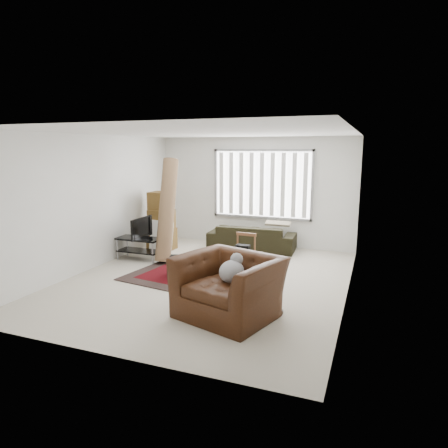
# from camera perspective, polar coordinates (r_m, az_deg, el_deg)

# --- Properties ---
(room) EXTENTS (6.00, 6.02, 2.71)m
(room) POSITION_cam_1_polar(r_m,az_deg,el_deg) (7.66, -0.65, 5.79)
(room) COLOR beige
(room) RESTS_ON ground
(persian_rug) EXTENTS (2.61, 1.93, 0.02)m
(persian_rug) POSITION_cam_1_polar(r_m,az_deg,el_deg) (7.65, -4.71, -7.66)
(persian_rug) COLOR black
(persian_rug) RESTS_ON ground
(tv_stand) EXTENTS (0.99, 0.44, 0.49)m
(tv_stand) POSITION_cam_1_polar(r_m,az_deg,el_deg) (8.98, -12.01, -2.79)
(tv_stand) COLOR black
(tv_stand) RESTS_ON ground
(tv) EXTENTS (0.10, 0.80, 0.46)m
(tv) POSITION_cam_1_polar(r_m,az_deg,el_deg) (8.90, -12.11, -0.50)
(tv) COLOR black
(tv) RESTS_ON tv_stand
(subwoofer) EXTENTS (0.46, 0.46, 0.37)m
(subwoofer) POSITION_cam_1_polar(r_m,az_deg,el_deg) (7.72, -6.43, -6.02)
(subwoofer) COLOR black
(subwoofer) RESTS_ON persian_rug
(moving_boxes) EXTENTS (0.60, 0.55, 1.40)m
(moving_boxes) POSITION_cam_1_polar(r_m,az_deg,el_deg) (9.72, -8.92, 0.13)
(moving_boxes) COLOR brown
(moving_boxes) RESTS_ON ground
(white_flatpack) EXTENTS (0.64, 0.34, 0.78)m
(white_flatpack) POSITION_cam_1_polar(r_m,az_deg,el_deg) (9.34, -8.97, -1.95)
(white_flatpack) COLOR silver
(white_flatpack) RESTS_ON ground
(rolled_rug) EXTENTS (0.48, 1.04, 2.23)m
(rolled_rug) POSITION_cam_1_polar(r_m,az_deg,el_deg) (8.71, -8.16, 2.02)
(rolled_rug) COLOR brown
(rolled_rug) RESTS_ON ground
(sofa) EXTENTS (2.13, 1.02, 0.80)m
(sofa) POSITION_cam_1_polar(r_m,az_deg,el_deg) (9.66, 4.01, -1.37)
(sofa) COLOR black
(sofa) RESTS_ON ground
(side_chair) EXTENTS (0.44, 0.44, 0.80)m
(side_chair) POSITION_cam_1_polar(r_m,az_deg,el_deg) (7.76, 2.74, -4.05)
(side_chair) COLOR #957B62
(side_chair) RESTS_ON ground
(armchair) EXTENTS (1.66, 1.54, 1.02)m
(armchair) POSITION_cam_1_polar(r_m,az_deg,el_deg) (5.85, 0.71, -8.32)
(armchair) COLOR #371A0B
(armchair) RESTS_ON ground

